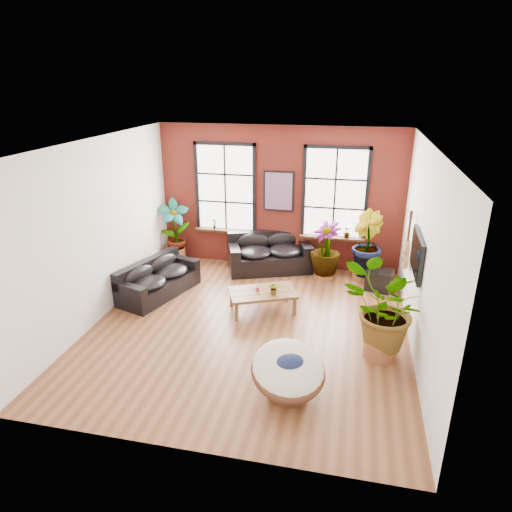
{
  "coord_description": "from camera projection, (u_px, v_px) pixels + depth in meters",
  "views": [
    {
      "loc": [
        1.78,
        -7.56,
        4.54
      ],
      "look_at": [
        0.0,
        0.6,
        1.25
      ],
      "focal_mm": 32.0,
      "sensor_mm": 36.0,
      "label": 1
    }
  ],
  "objects": [
    {
      "name": "papasan_chair",
      "position": [
        288.0,
        371.0,
        6.82
      ],
      "size": [
        1.49,
        1.5,
        0.85
      ],
      "rotation": [
        0.0,
        0.0,
        0.43
      ],
      "color": "brown",
      "rests_on": "ground"
    },
    {
      "name": "pot_back_right",
      "position": [
        363.0,
        272.0,
        10.91
      ],
      "size": [
        0.66,
        0.66,
        0.36
      ],
      "rotation": [
        0.0,
        0.0,
        -0.42
      ],
      "color": "brown",
      "rests_on": "ground"
    },
    {
      "name": "floor_plant_back_right",
      "position": [
        366.0,
        243.0,
        10.64
      ],
      "size": [
        0.96,
        1.04,
        1.53
      ],
      "primitive_type": "imported",
      "rotation": [
        0.0,
        0.0,
        1.98
      ],
      "color": "#165217",
      "rests_on": "ground"
    },
    {
      "name": "media_box",
      "position": [
        379.0,
        280.0,
        10.36
      ],
      "size": [
        0.66,
        0.59,
        0.46
      ],
      "rotation": [
        0.0,
        0.0,
        -0.26
      ],
      "color": "black",
      "rests_on": "ground"
    },
    {
      "name": "pot_right_wall",
      "position": [
        380.0,
        346.0,
        7.87
      ],
      "size": [
        0.72,
        0.72,
        0.41
      ],
      "rotation": [
        0.0,
        0.0,
        0.37
      ],
      "color": "brown",
      "rests_on": "ground"
    },
    {
      "name": "sill_plant_left",
      "position": [
        214.0,
        223.0,
        11.68
      ],
      "size": [
        0.17,
        0.17,
        0.27
      ],
      "primitive_type": "imported",
      "rotation": [
        0.0,
        0.0,
        0.79
      ],
      "color": "#165217",
      "rests_on": "room"
    },
    {
      "name": "floor_plant_mid",
      "position": [
        326.0,
        248.0,
        10.73
      ],
      "size": [
        1.0,
        1.0,
        1.27
      ],
      "primitive_type": "imported",
      "rotation": [
        0.0,
        0.0,
        5.57
      ],
      "color": "#165217",
      "rests_on": "ground"
    },
    {
      "name": "pot_back_left",
      "position": [
        176.0,
        255.0,
        11.93
      ],
      "size": [
        0.68,
        0.68,
        0.38
      ],
      "rotation": [
        0.0,
        0.0,
        0.38
      ],
      "color": "brown",
      "rests_on": "ground"
    },
    {
      "name": "table_plant",
      "position": [
        274.0,
        288.0,
        9.19
      ],
      "size": [
        0.27,
        0.24,
        0.26
      ],
      "primitive_type": "imported",
      "rotation": [
        0.0,
        0.0,
        0.2
      ],
      "color": "#165217",
      "rests_on": "coffee_table"
    },
    {
      "name": "sofa_back",
      "position": [
        269.0,
        253.0,
        11.41
      ],
      "size": [
        2.22,
        1.62,
        0.92
      ],
      "rotation": [
        0.0,
        0.0,
        0.36
      ],
      "color": "black",
      "rests_on": "ground"
    },
    {
      "name": "floor_plant_back_left",
      "position": [
        175.0,
        229.0,
        11.66
      ],
      "size": [
        0.97,
        0.86,
        1.53
      ],
      "primitive_type": "imported",
      "rotation": [
        0.0,
        0.0,
        0.48
      ],
      "color": "#165217",
      "rests_on": "ground"
    },
    {
      "name": "pot_mid",
      "position": [
        324.0,
        272.0,
        10.96
      ],
      "size": [
        0.52,
        0.52,
        0.33
      ],
      "rotation": [
        0.0,
        0.0,
        0.15
      ],
      "color": "brown",
      "rests_on": "ground"
    },
    {
      "name": "poster",
      "position": [
        279.0,
        191.0,
        11.06
      ],
      "size": [
        0.74,
        0.06,
        0.98
      ],
      "color": "black",
      "rests_on": "room"
    },
    {
      "name": "coffee_table",
      "position": [
        262.0,
        294.0,
        9.37
      ],
      "size": [
        1.55,
        1.26,
        0.52
      ],
      "rotation": [
        0.0,
        0.0,
        0.42
      ],
      "color": "brown",
      "rests_on": "ground"
    },
    {
      "name": "room",
      "position": [
        251.0,
        240.0,
        8.38
      ],
      "size": [
        6.04,
        6.54,
        3.54
      ],
      "color": "brown",
      "rests_on": "ground"
    },
    {
      "name": "floor_plant_right_wall",
      "position": [
        383.0,
        310.0,
        7.61
      ],
      "size": [
        1.69,
        1.6,
        1.48
      ],
      "primitive_type": "imported",
      "rotation": [
        0.0,
        0.0,
        3.56
      ],
      "color": "#165217",
      "rests_on": "ground"
    },
    {
      "name": "tv_wall_unit",
      "position": [
        413.0,
        254.0,
        8.28
      ],
      "size": [
        0.13,
        1.86,
        1.2
      ],
      "color": "black",
      "rests_on": "room"
    },
    {
      "name": "sofa_left",
      "position": [
        157.0,
        279.0,
        10.11
      ],
      "size": [
        1.38,
        2.11,
        0.77
      ],
      "rotation": [
        0.0,
        0.0,
        1.26
      ],
      "color": "black",
      "rests_on": "ground"
    },
    {
      "name": "sill_plant_right",
      "position": [
        347.0,
        232.0,
        11.01
      ],
      "size": [
        0.19,
        0.19,
        0.27
      ],
      "primitive_type": "imported",
      "rotation": [
        0.0,
        0.0,
        3.49
      ],
      "color": "#165217",
      "rests_on": "room"
    }
  ]
}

